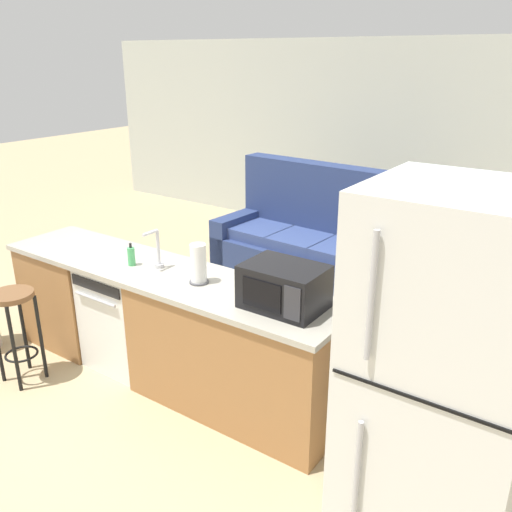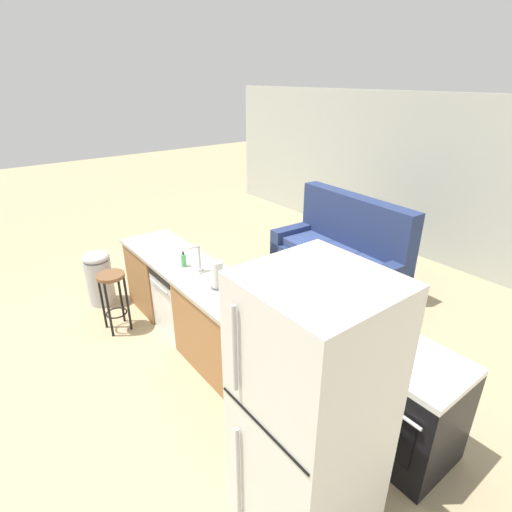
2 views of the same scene
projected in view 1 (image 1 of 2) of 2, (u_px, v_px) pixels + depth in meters
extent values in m
plane|color=tan|center=(155.00, 370.00, 4.38)|extent=(24.00, 24.00, 0.00)
cube|color=beige|center=(398.00, 144.00, 6.99)|extent=(10.00, 0.06, 2.60)
cube|color=#9E6B3D|center=(75.00, 294.00, 4.72)|extent=(0.75, 0.62, 0.86)
cube|color=#9E6B3D|center=(236.00, 354.00, 3.78)|extent=(1.55, 0.62, 0.86)
cube|color=#ADA899|center=(162.00, 273.00, 3.99)|extent=(2.94, 0.66, 0.04)
cube|color=#3F2A18|center=(168.00, 371.00, 4.28)|extent=(2.86, 0.56, 0.08)
cube|color=white|center=(129.00, 315.00, 4.36)|extent=(0.58, 0.58, 0.84)
cube|color=black|center=(95.00, 286.00, 4.01)|extent=(0.52, 0.01, 0.08)
cylinder|color=#B2B2B7|center=(95.00, 299.00, 4.03)|extent=(0.44, 0.02, 0.02)
cube|color=black|center=(483.00, 389.00, 3.39)|extent=(0.76, 0.64, 0.85)
cube|color=black|center=(470.00, 410.00, 3.13)|extent=(0.53, 0.01, 0.43)
cylinder|color=silver|center=(474.00, 378.00, 3.03)|extent=(0.61, 0.03, 0.03)
cube|color=white|center=(494.00, 325.00, 3.23)|extent=(0.76, 0.64, 0.05)
torus|color=black|center=(459.00, 323.00, 3.22)|extent=(0.16, 0.16, 0.01)
torus|color=black|center=(471.00, 308.00, 3.42)|extent=(0.16, 0.16, 0.01)
cube|color=silver|center=(438.00, 404.00, 2.36)|extent=(0.72, 0.70, 1.94)
cylinder|color=#B2B2B7|center=(372.00, 297.00, 1.97)|extent=(0.02, 0.02, 0.51)
cylinder|color=#B2B2B7|center=(355.00, 503.00, 2.31)|extent=(0.02, 0.02, 0.84)
cube|color=black|center=(416.00, 399.00, 2.00)|extent=(0.68, 0.01, 0.01)
cube|color=black|center=(284.00, 287.00, 3.36)|extent=(0.50, 0.36, 0.28)
cube|color=black|center=(261.00, 295.00, 3.25)|extent=(0.27, 0.01, 0.18)
cube|color=#2D2D33|center=(292.00, 304.00, 3.13)|extent=(0.11, 0.01, 0.21)
cylinder|color=silver|center=(159.00, 265.00, 4.04)|extent=(0.07, 0.07, 0.03)
cylinder|color=silver|center=(158.00, 247.00, 3.99)|extent=(0.02, 0.02, 0.26)
cylinder|color=silver|center=(150.00, 233.00, 3.89)|extent=(0.02, 0.14, 0.02)
cylinder|color=#4C4C51|center=(199.00, 282.00, 3.77)|extent=(0.14, 0.14, 0.01)
cylinder|color=white|center=(198.00, 263.00, 3.72)|extent=(0.11, 0.11, 0.27)
cylinder|color=#4CB266|center=(131.00, 256.00, 4.06)|extent=(0.06, 0.06, 0.14)
cylinder|color=black|center=(130.00, 245.00, 4.03)|extent=(0.02, 0.02, 0.04)
sphere|color=red|center=(462.00, 309.00, 3.19)|extent=(0.17, 0.17, 0.17)
sphere|color=black|center=(464.00, 295.00, 3.15)|extent=(0.03, 0.03, 0.03)
cone|color=red|center=(476.00, 310.00, 3.14)|extent=(0.08, 0.04, 0.06)
cylinder|color=brown|center=(11.00, 295.00, 4.01)|extent=(0.32, 0.32, 0.04)
cylinder|color=black|center=(14.00, 350.00, 3.99)|extent=(0.03, 0.03, 0.70)
cylinder|color=black|center=(24.00, 330.00, 4.28)|extent=(0.03, 0.03, 0.70)
cylinder|color=black|center=(41.00, 337.00, 4.16)|extent=(0.03, 0.03, 0.70)
torus|color=black|center=(22.00, 354.00, 4.18)|extent=(0.25, 0.25, 0.02)
cube|color=navy|center=(303.00, 262.00, 6.04)|extent=(2.05, 1.02, 0.42)
cube|color=navy|center=(320.00, 219.00, 6.14)|extent=(2.01, 0.36, 1.27)
cube|color=navy|center=(241.00, 238.00, 6.53)|extent=(0.25, 0.91, 0.62)
cube|color=navy|center=(377.00, 273.00, 5.48)|extent=(0.25, 0.91, 0.62)
cube|color=#35477D|center=(261.00, 231.00, 6.23)|extent=(0.60, 0.66, 0.12)
cube|color=#35477D|center=(301.00, 241.00, 5.91)|extent=(0.60, 0.66, 0.12)
cube|color=#35477D|center=(345.00, 251.00, 5.59)|extent=(0.60, 0.66, 0.12)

